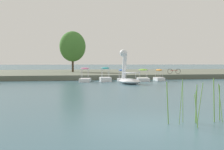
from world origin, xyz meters
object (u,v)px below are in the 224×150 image
pedal_boat_teal (105,77)px  pedal_boat_orange (159,77)px  pedal_boat_blue (122,78)px  bicycle_parked (174,71)px  pedal_boat_pink (85,78)px  tree_sapling_by_fence (73,46)px  pedal_boat_lime (143,78)px  swan_boat (128,75)px

pedal_boat_teal → pedal_boat_orange: (6.42, 0.24, -0.03)m
pedal_boat_blue → bicycle_parked: (8.11, 4.29, 0.54)m
pedal_boat_blue → pedal_boat_orange: pedal_boat_blue is taller
pedal_boat_pink → tree_sapling_by_fence: bearing=94.4°
pedal_boat_orange → bicycle_parked: pedal_boat_orange is taller
pedal_boat_lime → pedal_boat_orange: pedal_boat_lime is taller
pedal_boat_pink → pedal_boat_orange: (8.70, 0.34, -0.02)m
pedal_boat_teal → pedal_boat_blue: pedal_boat_teal is taller
pedal_boat_pink → pedal_boat_blue: 4.22m
pedal_boat_orange → swan_boat: bearing=-140.2°
swan_boat → pedal_boat_orange: (4.67, 3.90, -0.49)m
pedal_boat_orange → tree_sapling_by_fence: size_ratio=0.27×
swan_boat → pedal_boat_teal: (-1.75, 3.66, -0.46)m
pedal_boat_blue → pedal_boat_pink: bearing=-177.8°
pedal_boat_blue → pedal_boat_teal: bearing=-178.2°
pedal_boat_blue → pedal_boat_lime: size_ratio=0.79×
pedal_boat_pink → pedal_boat_blue: (4.21, 0.16, -0.03)m
pedal_boat_teal → pedal_boat_blue: bearing=1.8°
swan_boat → pedal_boat_blue: (0.18, 3.72, -0.50)m
pedal_boat_blue → bicycle_parked: bearing=27.9°
pedal_boat_pink → tree_sapling_by_fence: size_ratio=0.35×
pedal_boat_teal → tree_sapling_by_fence: 14.98m
tree_sapling_by_fence → pedal_boat_pink: bearing=-85.6°
pedal_boat_pink → pedal_boat_orange: size_ratio=1.29×
pedal_boat_blue → pedal_boat_lime: pedal_boat_lime is taller
pedal_boat_orange → pedal_boat_lime: bearing=-167.8°
pedal_boat_teal → bicycle_parked: bearing=23.4°
swan_boat → tree_sapling_by_fence: (-5.11, 17.60, 3.85)m
swan_boat → pedal_boat_orange: size_ratio=1.92×
pedal_boat_blue → tree_sapling_by_fence: bearing=110.9°
tree_sapling_by_fence → swan_boat: bearing=-73.8°
pedal_boat_orange → pedal_boat_blue: bearing=-177.7°
pedal_boat_pink → pedal_boat_teal: bearing=2.6°
pedal_boat_pink → pedal_boat_lime: bearing=-0.9°
tree_sapling_by_fence → bicycle_parked: 16.92m
pedal_boat_lime → pedal_boat_orange: bearing=12.2°
swan_boat → pedal_boat_orange: 6.10m
pedal_boat_teal → bicycle_parked: 10.95m
pedal_boat_pink → pedal_boat_blue: size_ratio=1.29×
swan_boat → pedal_boat_pink: (-4.03, 3.55, -0.48)m
pedal_boat_teal → bicycle_parked: size_ratio=1.26×
tree_sapling_by_fence → bicycle_parked: bearing=-35.6°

